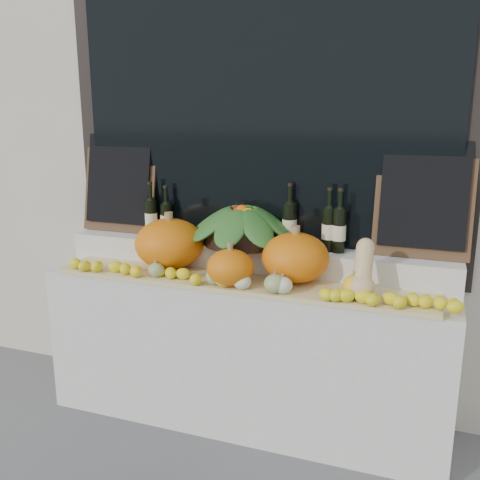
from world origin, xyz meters
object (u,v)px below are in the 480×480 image
at_px(pumpkin_left, 170,244).
at_px(butternut_squash, 363,272).
at_px(pumpkin_right, 295,258).
at_px(produce_bowl, 242,225).
at_px(wine_bottle_tall, 289,224).

distance_m(pumpkin_left, butternut_squash, 1.13).
bearing_deg(pumpkin_left, pumpkin_right, -0.21).
distance_m(pumpkin_right, produce_bowl, 0.41).
bearing_deg(butternut_squash, wine_bottle_tall, 143.25).
bearing_deg(wine_bottle_tall, pumpkin_right, -67.57).
relative_size(pumpkin_right, produce_bowl, 0.54).
relative_size(butternut_squash, wine_bottle_tall, 0.79).
relative_size(pumpkin_left, produce_bowl, 0.60).
bearing_deg(pumpkin_left, wine_bottle_tall, 19.00).
bearing_deg(butternut_squash, pumpkin_left, 173.80).
bearing_deg(butternut_squash, produce_bowl, 158.64).
distance_m(pumpkin_right, wine_bottle_tall, 0.28).
xyz_separation_m(butternut_squash, produce_bowl, (-0.73, 0.29, 0.13)).
distance_m(pumpkin_left, wine_bottle_tall, 0.70).
height_order(butternut_squash, produce_bowl, produce_bowl).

